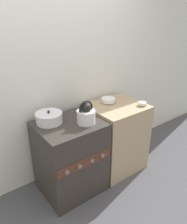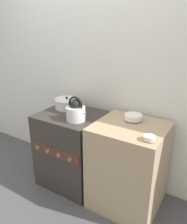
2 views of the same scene
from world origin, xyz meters
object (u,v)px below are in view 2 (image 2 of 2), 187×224
small_ceramic_bowl (150,138)px  enamel_bowl (133,117)px  cooking_pot (67,103)px  stove (72,149)px  kettle (76,111)px

small_ceramic_bowl → enamel_bowl: bearing=130.7°
cooking_pot → small_ceramic_bowl: bearing=-15.9°
stove → small_ceramic_bowl: size_ratio=8.53×
enamel_bowl → stove: bearing=-168.1°
stove → enamel_bowl: enamel_bowl is taller
stove → cooking_pot: size_ratio=3.05×
stove → kettle: size_ratio=3.43×
stove → kettle: 0.56m
kettle → small_ceramic_bowl: 0.79m
kettle → stove: bearing=145.3°
enamel_bowl → small_ceramic_bowl: enamel_bowl is taller
stove → enamel_bowl: bearing=11.9°
kettle → enamel_bowl: bearing=25.8°
enamel_bowl → small_ceramic_bowl: bearing=-49.3°
stove → enamel_bowl: (0.66, 0.14, 0.49)m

